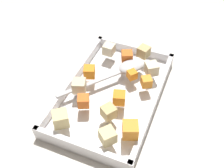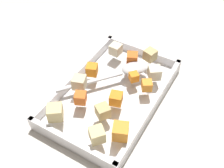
# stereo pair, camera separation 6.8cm
# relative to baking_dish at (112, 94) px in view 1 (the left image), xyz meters

# --- Properties ---
(ground_plane) EXTENTS (4.00, 4.00, 0.00)m
(ground_plane) POSITION_rel_baking_dish_xyz_m (0.00, -0.00, -0.01)
(ground_plane) COLOR beige
(baking_dish) EXTENTS (0.37, 0.24, 0.04)m
(baking_dish) POSITION_rel_baking_dish_xyz_m (0.00, 0.00, 0.00)
(baking_dish) COLOR silver
(baking_dish) RESTS_ON ground_plane
(carrot_chunk_near_left) EXTENTS (0.04, 0.04, 0.03)m
(carrot_chunk_near_left) POSITION_rel_baking_dish_xyz_m (0.11, -0.00, 0.04)
(carrot_chunk_near_left) COLOR orange
(carrot_chunk_near_left) RESTS_ON baking_dish
(carrot_chunk_near_right) EXTENTS (0.03, 0.03, 0.02)m
(carrot_chunk_near_right) POSITION_rel_baking_dish_xyz_m (0.04, -0.08, 0.04)
(carrot_chunk_near_right) COLOR orange
(carrot_chunk_near_right) RESTS_ON baking_dish
(carrot_chunk_corner_ne) EXTENTS (0.04, 0.04, 0.03)m
(carrot_chunk_corner_ne) POSITION_rel_baking_dish_xyz_m (-0.08, 0.04, 0.04)
(carrot_chunk_corner_ne) COLOR orange
(carrot_chunk_corner_ne) RESTS_ON baking_dish
(carrot_chunk_far_right) EXTENTS (0.04, 0.04, 0.03)m
(carrot_chunk_far_right) POSITION_rel_baking_dish_xyz_m (-0.12, -0.09, 0.05)
(carrot_chunk_far_right) COLOR orange
(carrot_chunk_far_right) RESTS_ON baking_dish
(carrot_chunk_center) EXTENTS (0.03, 0.03, 0.02)m
(carrot_chunk_center) POSITION_rel_baking_dish_xyz_m (0.05, -0.04, 0.04)
(carrot_chunk_center) COLOR orange
(carrot_chunk_center) RESTS_ON baking_dish
(carrot_chunk_heap_top) EXTENTS (0.04, 0.04, 0.03)m
(carrot_chunk_heap_top) POSITION_rel_baking_dish_xyz_m (0.02, 0.07, 0.04)
(carrot_chunk_heap_top) COLOR orange
(carrot_chunk_heap_top) RESTS_ON baking_dish
(carrot_chunk_near_spoon) EXTENTS (0.04, 0.04, 0.03)m
(carrot_chunk_near_spoon) POSITION_rel_baking_dish_xyz_m (-0.04, -0.03, 0.04)
(carrot_chunk_near_spoon) COLOR orange
(carrot_chunk_near_spoon) RESTS_ON baking_dish
(potato_chunk_corner_nw) EXTENTS (0.05, 0.05, 0.03)m
(potato_chunk_corner_nw) POSITION_rel_baking_dish_xyz_m (-0.15, 0.06, 0.05)
(potato_chunk_corner_nw) COLOR #E0CC89
(potato_chunk_corner_nw) RESTS_ON baking_dish
(potato_chunk_mid_right) EXTENTS (0.04, 0.04, 0.03)m
(potato_chunk_mid_right) POSITION_rel_baking_dish_xyz_m (-0.09, -0.03, 0.04)
(potato_chunk_mid_right) COLOR tan
(potato_chunk_mid_right) RESTS_ON baking_dish
(potato_chunk_mid_left) EXTENTS (0.04, 0.04, 0.03)m
(potato_chunk_mid_left) POSITION_rel_baking_dish_xyz_m (0.09, -0.08, 0.04)
(potato_chunk_mid_left) COLOR beige
(potato_chunk_mid_left) RESTS_ON baking_dish
(potato_chunk_front_center) EXTENTS (0.04, 0.04, 0.03)m
(potato_chunk_front_center) POSITION_rel_baking_dish_xyz_m (0.15, -0.04, 0.04)
(potato_chunk_front_center) COLOR tan
(potato_chunk_front_center) RESTS_ON baking_dish
(potato_chunk_corner_sw) EXTENTS (0.03, 0.03, 0.03)m
(potato_chunk_corner_sw) POSITION_rel_baking_dish_xyz_m (0.12, 0.06, 0.04)
(potato_chunk_corner_sw) COLOR beige
(potato_chunk_corner_sw) RESTS_ON baking_dish
(potato_chunk_rim_edge) EXTENTS (0.04, 0.04, 0.03)m
(potato_chunk_rim_edge) POSITION_rel_baking_dish_xyz_m (-0.04, 0.07, 0.05)
(potato_chunk_rim_edge) COLOR beige
(potato_chunk_rim_edge) RESTS_ON baking_dish
(potato_chunk_heap_side) EXTENTS (0.04, 0.04, 0.03)m
(potato_chunk_heap_side) POSITION_rel_baking_dish_xyz_m (-0.15, -0.05, 0.04)
(potato_chunk_heap_side) COLOR #E0CC89
(potato_chunk_heap_side) RESTS_ON baking_dish
(serving_spoon) EXTENTS (0.22, 0.18, 0.02)m
(serving_spoon) POSITION_rel_baking_dish_xyz_m (0.07, -0.01, 0.04)
(serving_spoon) COLOR silver
(serving_spoon) RESTS_ON baking_dish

